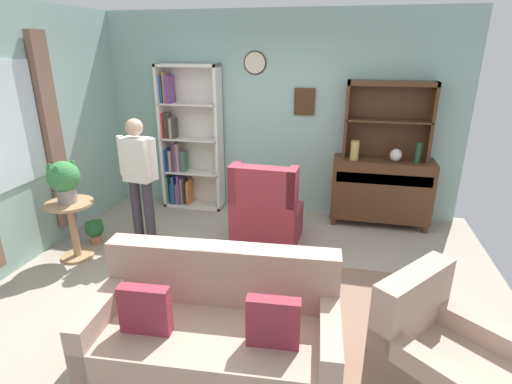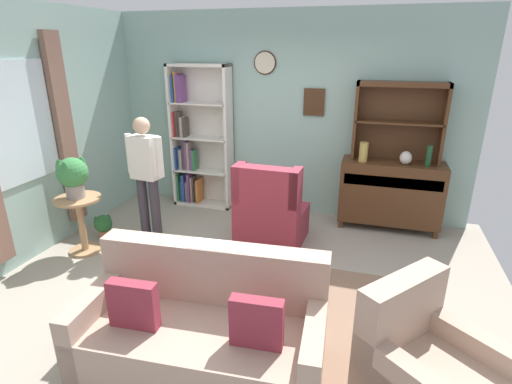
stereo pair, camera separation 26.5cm
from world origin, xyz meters
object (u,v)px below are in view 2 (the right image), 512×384
at_px(wingback_chair, 271,215).
at_px(armchair_floral, 427,371).
at_px(sideboard, 390,192).
at_px(plant_stand, 81,219).
at_px(bookshelf, 197,143).
at_px(potted_plant_small, 103,225).
at_px(coffee_table, 260,265).
at_px(vase_tall, 363,152).
at_px(bottle_wine, 429,156).
at_px(couch_floral, 203,331).
at_px(sideboard_hutch, 400,111).
at_px(vase_round, 406,158).
at_px(potted_plant_large, 72,175).
at_px(person_reading, 146,171).
at_px(book_stack, 264,257).

bearing_deg(wingback_chair, armchair_floral, -51.47).
xyz_separation_m(sideboard, armchair_floral, (0.21, -2.94, -0.22)).
bearing_deg(plant_stand, bookshelf, 69.69).
relative_size(plant_stand, potted_plant_small, 2.21).
bearing_deg(coffee_table, vase_tall, 67.28).
distance_m(bottle_wine, plant_stand, 4.26).
bearing_deg(armchair_floral, bottle_wine, 86.37).
distance_m(couch_floral, plant_stand, 2.47).
distance_m(sideboard, couch_floral, 3.32).
relative_size(sideboard_hutch, vase_round, 6.47).
bearing_deg(armchair_floral, potted_plant_large, 162.20).
relative_size(plant_stand, person_reading, 0.44).
distance_m(bookshelf, vase_tall, 2.42).
distance_m(armchair_floral, potted_plant_large, 3.95).
bearing_deg(potted_plant_small, bookshelf, 65.18).
bearing_deg(book_stack, plant_stand, 171.88).
distance_m(vase_tall, vase_round, 0.52).
bearing_deg(book_stack, wingback_chair, 101.77).
relative_size(bottle_wine, wingback_chair, 0.26).
relative_size(armchair_floral, coffee_table, 1.35).
bearing_deg(couch_floral, vase_round, 63.03).
distance_m(vase_round, bottle_wine, 0.27).
bearing_deg(vase_tall, couch_floral, -108.49).
distance_m(sideboard, armchair_floral, 2.96).
height_order(sideboard_hutch, wingback_chair, sideboard_hutch).
bearing_deg(bookshelf, book_stack, -52.71).
relative_size(vase_round, plant_stand, 0.25).
xyz_separation_m(sideboard, sideboard_hutch, (0.00, 0.11, 1.05)).
distance_m(couch_floral, book_stack, 0.98).
xyz_separation_m(sideboard_hutch, vase_round, (0.13, -0.18, -0.55)).
height_order(potted_plant_small, coffee_table, coffee_table).
bearing_deg(sideboard_hutch, vase_tall, -154.11).
xyz_separation_m(couch_floral, coffee_table, (0.16, 0.98, 0.04)).
distance_m(potted_plant_small, book_stack, 2.45).
relative_size(vase_round, book_stack, 0.77).
height_order(bookshelf, sideboard, bookshelf).
xyz_separation_m(bottle_wine, potted_plant_small, (-3.88, -1.29, -0.87)).
xyz_separation_m(plant_stand, book_stack, (2.33, -0.33, 0.04)).
relative_size(armchair_floral, potted_plant_small, 3.46).
bearing_deg(wingback_chair, vase_round, 29.15).
distance_m(vase_round, armchair_floral, 2.96).
bearing_deg(bookshelf, potted_plant_large, -110.60).
bearing_deg(book_stack, potted_plant_large, 171.98).
relative_size(sideboard_hutch, armchair_floral, 1.02).
relative_size(bookshelf, bottle_wine, 7.84).
bearing_deg(coffee_table, person_reading, 154.02).
distance_m(bookshelf, vase_round, 2.94).
relative_size(sideboard_hutch, bottle_wine, 4.11).
height_order(sideboard_hutch, bottle_wine, sideboard_hutch).
distance_m(bookshelf, bottle_wine, 3.20).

